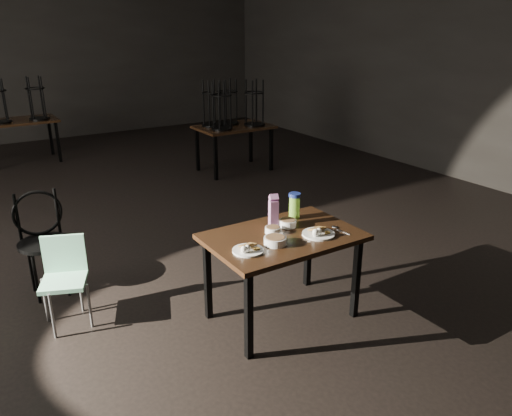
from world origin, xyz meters
TOP-DOWN VIEW (x-y plane):
  - room at (-0.06, 0.01)m, footprint 12.00×12.04m
  - main_table at (0.35, -2.24)m, footprint 1.20×0.80m
  - plate_left at (-0.05, -2.36)m, footprint 0.23×0.23m
  - plate_right at (0.58, -2.40)m, footprint 0.26×0.26m
  - bowl_near at (0.30, -2.17)m, footprint 0.12×0.12m
  - bowl_far at (0.48, -2.12)m, footprint 0.14×0.14m
  - bowl_big at (0.19, -2.36)m, footprint 0.17×0.17m
  - juice_carton at (0.38, -2.06)m, footprint 0.09×0.09m
  - water_bottle at (0.64, -2.00)m, footprint 0.13×0.13m
  - spoon at (0.79, -2.37)m, footprint 0.05×0.21m
  - bentwood_chair at (-1.20, -0.72)m, footprint 0.45×0.44m
  - school_chair at (-1.17, -1.35)m, footprint 0.44×0.44m
  - bg_table_right at (2.22, 1.82)m, footprint 1.20×0.80m
  - bg_table_far at (-0.62, 4.24)m, footprint 1.20×0.80m

SIDE VIEW (x-z plane):
  - school_chair at x=-1.17m, z-range 0.08..0.81m
  - bentwood_chair at x=-1.20m, z-range 0.09..1.02m
  - main_table at x=0.35m, z-range 0.30..1.05m
  - bg_table_far at x=-0.62m, z-range 0.01..1.49m
  - spoon at x=0.79m, z-range 0.75..0.76m
  - plate_left at x=-0.05m, z-range 0.73..0.81m
  - plate_right at x=0.58m, z-range 0.73..0.82m
  - bowl_near at x=0.30m, z-range 0.75..0.80m
  - bowl_far at x=0.48m, z-range 0.75..0.81m
  - bowl_big at x=0.19m, z-range 0.75..0.81m
  - bg_table_right at x=2.22m, z-range 0.06..1.54m
  - water_bottle at x=0.64m, z-range 0.75..0.98m
  - juice_carton at x=0.38m, z-range 0.74..1.02m
  - room at x=-0.06m, z-range 0.72..3.94m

